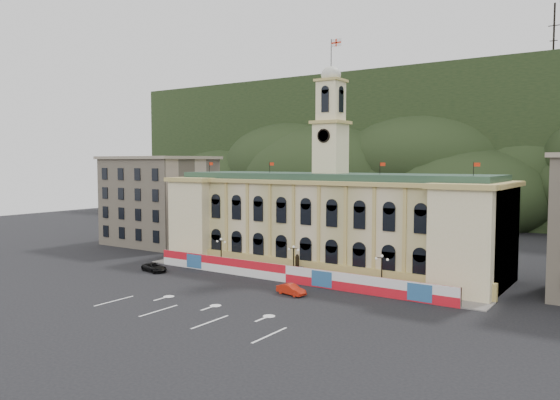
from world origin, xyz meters
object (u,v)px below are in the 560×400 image
Objects in this scene: black_suv at (154,267)px; red_sedan at (291,290)px; statue at (297,271)px; lamp_center at (294,259)px.

red_sedan is at bearing -78.72° from black_suv.
statue reaches higher than black_suv.
red_sedan reaches higher than black_suv.
lamp_center is at bearing -90.00° from statue.
red_sedan is (4.66, -7.79, -2.37)m from lamp_center.
lamp_center is 0.97× the size of black_suv.
lamp_center is 1.14× the size of red_sedan.
black_suv is at bearing -158.82° from statue.
statue reaches higher than red_sedan.
lamp_center is at bearing 42.01° from red_sedan.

